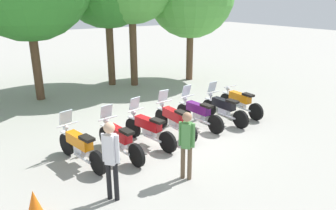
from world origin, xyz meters
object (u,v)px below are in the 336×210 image
motorcycle_2 (148,128)px  motorcycle_3 (174,119)px  motorcycle_6 (240,101)px  person_0 (187,141)px  motorcycle_4 (198,112)px  traffic_cone (34,202)px  motorcycle_0 (80,146)px  motorcycle_1 (119,139)px  person_1 (111,155)px  motorcycle_5 (223,108)px

motorcycle_2 → motorcycle_3: same height
motorcycle_6 → person_0: person_0 is taller
motorcycle_4 → traffic_cone: size_ratio=3.97×
motorcycle_6 → person_0: (-4.47, -2.66, 0.52)m
motorcycle_0 → motorcycle_6: 6.42m
motorcycle_0 → traffic_cone: size_ratio=3.92×
motorcycle_4 → motorcycle_6: motorcycle_4 is taller
motorcycle_1 → person_1: (-0.99, -1.83, 0.57)m
traffic_cone → motorcycle_3: bearing=21.7°
motorcycle_3 → traffic_cone: 5.05m
motorcycle_0 → motorcycle_4: same height
motorcycle_1 → motorcycle_4: 3.24m
motorcycle_3 → motorcycle_6: motorcycle_3 is taller
person_1 → motorcycle_6: bearing=-20.2°
motorcycle_5 → traffic_cone: motorcycle_5 is taller
motorcycle_3 → traffic_cone: size_ratio=3.99×
motorcycle_3 → motorcycle_4: size_ratio=1.00×
motorcycle_1 → motorcycle_6: (5.33, 0.66, -0.01)m
motorcycle_1 → person_1: 2.15m
person_0 → person_1: size_ratio=0.95×
person_0 → person_1: 1.86m
motorcycle_1 → motorcycle_6: motorcycle_1 is taller
motorcycle_4 → motorcycle_6: (2.14, 0.14, -0.01)m
motorcycle_2 → motorcycle_3: 1.09m
person_0 → traffic_cone: bearing=-47.6°
traffic_cone → motorcycle_5: bearing=15.1°
motorcycle_0 → motorcycle_1: same height
motorcycle_5 → motorcycle_1: bearing=91.6°
motorcycle_5 → motorcycle_6: motorcycle_5 is taller
motorcycle_2 → motorcycle_1: bearing=88.9°
motorcycle_1 → traffic_cone: bearing=110.9°
motorcycle_4 → person_1: (-4.19, -2.35, 0.57)m
motorcycle_3 → motorcycle_0: bearing=92.7°
motorcycle_1 → motorcycle_3: same height
motorcycle_3 → person_1: 3.90m
motorcycle_3 → motorcycle_6: bearing=-88.3°
motorcycle_3 → motorcycle_5: same height
motorcycle_1 → person_1: bearing=143.2°
motorcycle_0 → person_1: person_1 is taller
motorcycle_1 → motorcycle_6: 5.37m
person_0 → person_1: person_1 is taller
motorcycle_2 → person_1: 2.96m
motorcycle_6 → traffic_cone: (-7.88, -2.09, -0.23)m
person_1 → motorcycle_4: bearing=-12.4°
motorcycle_2 → person_0: person_0 is taller
motorcycle_4 → traffic_cone: motorcycle_4 is taller
motorcycle_1 → person_0: size_ratio=1.26×
motorcycle_2 → motorcycle_4: bearing=-95.0°
motorcycle_3 → motorcycle_4: bearing=-87.8°
motorcycle_5 → person_0: (-3.40, -2.42, 0.50)m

